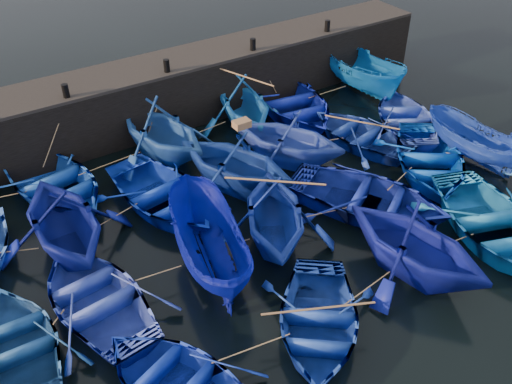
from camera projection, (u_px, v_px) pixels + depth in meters
ground at (313, 262)px, 17.40m from camera, size 120.00×120.00×0.00m
quay_wall at (161, 95)px, 23.76m from camera, size 26.00×2.50×2.50m
quay_top at (158, 65)px, 22.98m from camera, size 26.00×2.50×0.12m
bollard_1 at (66, 91)px, 20.43m from camera, size 0.24×0.24×0.50m
bollard_2 at (167, 66)px, 22.19m from camera, size 0.24×0.24×0.50m
bollard_3 at (253, 44)px, 23.95m from camera, size 0.24×0.24×0.50m
bollard_4 at (327, 26)px, 25.70m from camera, size 0.24×0.24×0.50m
boat_1 at (53, 183)px, 19.82m from camera, size 4.89×6.02×1.10m
boat_2 at (160, 129)px, 21.43m from camera, size 5.06×5.54×2.49m
boat_3 at (244, 103)px, 23.35m from camera, size 4.69×5.14×2.31m
boat_4 at (292, 103)px, 24.61m from camera, size 4.84×6.18×1.17m
boat_5 at (362, 72)px, 26.12m from camera, size 2.04×5.23×2.01m
boat_7 at (63, 220)px, 17.08m from camera, size 4.14×4.80×2.52m
boat_8 at (162, 195)px, 19.29m from camera, size 4.42×5.65×1.07m
boat_9 at (235, 160)px, 19.74m from camera, size 5.60×5.92×2.46m
boat_10 at (288, 137)px, 21.14m from camera, size 5.59×5.79×2.34m
boat_11 at (360, 133)px, 22.73m from camera, size 4.10×5.11×0.94m
boat_12 at (406, 117)px, 23.74m from camera, size 5.31×5.80×0.98m
boat_13 at (19, 343)px, 14.41m from camera, size 3.16×4.30×0.87m
boat_14 at (97, 297)px, 15.56m from camera, size 4.00×5.21×1.00m
boat_15 at (208, 244)px, 16.65m from camera, size 2.94×5.24×1.91m
boat_16 at (274, 213)px, 17.47m from camera, size 5.52×5.76×2.35m
boat_17 at (368, 198)px, 19.09m from camera, size 6.16×6.71×1.14m
boat_18 at (429, 160)px, 21.02m from camera, size 6.03×6.36×1.07m
boat_19 at (471, 142)px, 21.57m from camera, size 1.95×4.23×1.58m
boat_21 at (179, 383)px, 13.42m from camera, size 4.60×5.33×0.93m
boat_22 at (317, 321)px, 14.93m from camera, size 5.32×5.52×0.93m
boat_23 at (416, 242)px, 16.29m from camera, size 4.84×5.35×2.46m
boat_24 at (492, 224)px, 18.02m from camera, size 5.50×6.45×1.13m
wooden_crate at (242, 124)px, 19.07m from camera, size 0.56×0.39×0.25m
mooring_ropes at (230, 164)px, 20.19m from camera, size 17.82×11.79×2.10m
loose_oars at (299, 157)px, 19.12m from camera, size 9.68×12.43×1.47m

